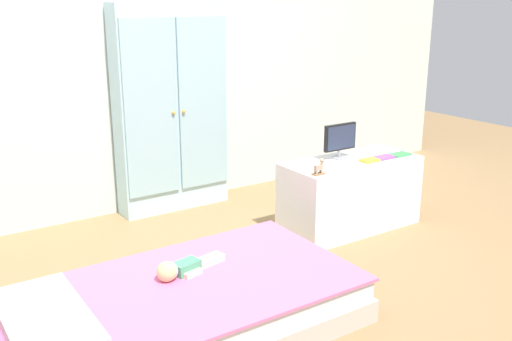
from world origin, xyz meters
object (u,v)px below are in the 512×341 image
(rocking_horse_toy, at_px, (319,168))
(doll, at_px, (179,269))
(bed, at_px, (184,309))
(wardrobe, at_px, (171,109))
(tv_monitor, at_px, (340,139))
(book_purple, at_px, (384,157))
(book_green, at_px, (400,154))
(book_yellow, at_px, (370,160))
(tv_stand, at_px, (350,194))

(rocking_horse_toy, bearing_deg, doll, -165.07)
(bed, relative_size, wardrobe, 1.10)
(tv_monitor, height_order, book_purple, tv_monitor)
(book_green, bearing_deg, book_yellow, 180.00)
(wardrobe, height_order, tv_monitor, wardrobe)
(bed, bearing_deg, book_green, 13.19)
(doll, distance_m, book_green, 1.91)
(bed, xyz_separation_m, book_yellow, (1.61, 0.45, 0.37))
(book_yellow, xyz_separation_m, book_green, (0.29, 0.00, -0.00))
(doll, xyz_separation_m, book_green, (1.87, 0.34, 0.22))
(doll, height_order, rocking_horse_toy, rocking_horse_toy)
(tv_monitor, xyz_separation_m, book_green, (0.41, -0.17, -0.13))
(doll, distance_m, wardrobe, 1.70)
(bed, height_order, rocking_horse_toy, rocking_horse_toy)
(book_yellow, bearing_deg, bed, -164.55)
(tv_monitor, bearing_deg, rocking_horse_toy, -148.81)
(wardrobe, distance_m, book_purple, 1.55)
(doll, bearing_deg, book_green, 10.38)
(doll, height_order, wardrobe, wardrobe)
(book_purple, bearing_deg, book_yellow, 180.00)
(rocking_horse_toy, bearing_deg, tv_stand, 19.57)
(doll, distance_m, book_purple, 1.76)
(rocking_horse_toy, height_order, book_purple, rocking_horse_toy)
(wardrobe, bearing_deg, doll, -115.12)
(doll, bearing_deg, book_yellow, 12.22)
(tv_monitor, distance_m, book_purple, 0.33)
(wardrobe, relative_size, tv_stand, 1.57)
(doll, xyz_separation_m, wardrobe, (0.69, 1.47, 0.48))
(book_yellow, height_order, book_purple, same)
(tv_monitor, bearing_deg, doll, -160.79)
(book_purple, distance_m, book_green, 0.15)
(book_yellow, xyz_separation_m, book_purple, (0.13, 0.00, 0.00))
(tv_monitor, bearing_deg, tv_stand, -57.46)
(wardrobe, height_order, rocking_horse_toy, wardrobe)
(bed, relative_size, rocking_horse_toy, 16.04)
(doll, xyz_separation_m, book_purple, (1.72, 0.34, 0.22))
(tv_stand, bearing_deg, rocking_horse_toy, -160.43)
(wardrobe, relative_size, rocking_horse_toy, 14.61)
(bed, xyz_separation_m, wardrobe, (0.72, 1.58, 0.64))
(doll, height_order, tv_monitor, tv_monitor)
(book_green, bearing_deg, doll, -169.62)
(tv_stand, xyz_separation_m, tv_monitor, (-0.05, 0.07, 0.38))
(bed, distance_m, book_yellow, 1.72)
(bed, xyz_separation_m, doll, (0.03, 0.10, 0.16))
(bed, bearing_deg, book_purple, 14.31)
(bed, bearing_deg, wardrobe, 65.34)
(doll, relative_size, tv_monitor, 1.51)
(tv_stand, height_order, book_yellow, book_yellow)
(wardrobe, bearing_deg, book_yellow, -51.80)
(doll, distance_m, rocking_horse_toy, 1.18)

